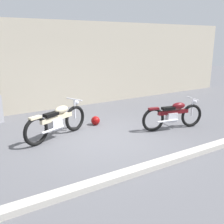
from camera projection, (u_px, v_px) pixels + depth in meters
ground_plane at (106, 139)px, 7.10m from camera, size 40.00×40.00×0.00m
building_wall at (52, 66)px, 9.86m from camera, size 18.00×0.30×3.28m
curb_strip at (154, 165)px, 5.48m from camera, size 18.00×0.24×0.12m
helmet at (96, 121)px, 8.23m from camera, size 0.28×0.28×0.28m
motorcycle_cream at (57, 121)px, 7.09m from camera, size 2.01×0.98×0.96m
motorcycle_maroon at (174, 115)px, 7.78m from camera, size 1.97×0.67×0.90m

